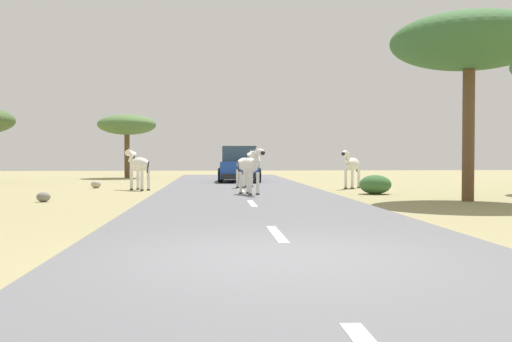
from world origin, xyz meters
name	(u,v)px	position (x,y,z in m)	size (l,w,h in m)	color
ground_plane	(276,259)	(0.00, 0.00, 0.00)	(90.00, 90.00, 0.00)	#998E60
road	(294,257)	(0.23, 0.00, 0.03)	(6.00, 64.00, 0.05)	slate
lane_markings	(307,271)	(0.23, -1.00, 0.05)	(0.16, 56.00, 0.01)	silver
zebra_0	(250,166)	(0.42, 11.64, 0.98)	(0.89, 1.56, 1.55)	silver
zebra_1	(351,165)	(4.75, 15.75, 0.95)	(1.16, 1.50, 1.60)	silver
zebra_3	(246,164)	(0.51, 15.96, 0.97)	(1.06, 1.47, 1.54)	silver
zebra_4	(138,165)	(-3.64, 15.19, 0.96)	(1.27, 1.45, 1.62)	silver
car_0	(239,165)	(0.49, 21.48, 0.85)	(2.14, 4.40, 1.74)	#1E479E
tree_0	(469,43)	(6.53, 9.00, 4.54)	(4.47, 4.47, 5.36)	brown
tree_3	(127,125)	(-5.92, 27.83, 3.14)	(3.44, 3.44, 3.78)	brown
bush_0	(375,185)	(4.74, 12.26, 0.33)	(1.09, 0.98, 0.66)	#386633
rock_3	(96,184)	(-5.55, 16.77, 0.16)	(0.40, 0.40, 0.31)	#A89E8C
rock_4	(43,197)	(-5.59, 9.61, 0.14)	(0.39, 0.33, 0.28)	gray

